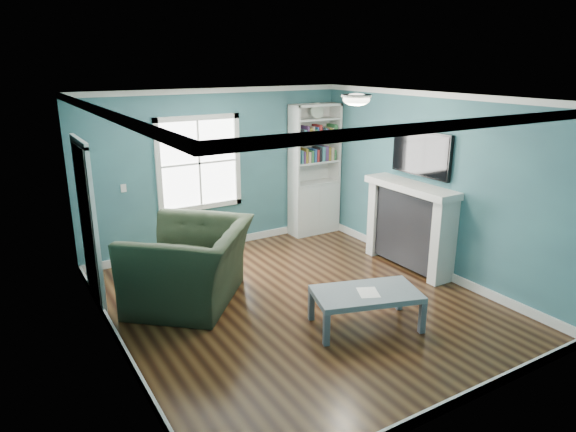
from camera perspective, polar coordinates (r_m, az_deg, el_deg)
floor at (r=6.72m, az=1.19°, el=-9.69°), size 5.00×5.00×0.00m
room_walls at (r=6.18m, az=1.28°, el=3.54°), size 5.00×5.00×5.00m
trim at (r=6.27m, az=1.26°, el=0.47°), size 4.50×5.00×2.60m
window at (r=8.25m, az=-9.85°, el=5.79°), size 1.40×0.06×1.50m
bookshelf at (r=9.14m, az=2.91°, el=3.73°), size 0.90×0.35×2.31m
fireplace at (r=7.85m, az=13.37°, el=-1.16°), size 0.44×1.58×1.30m
tv at (r=7.67m, az=14.58°, el=6.74°), size 0.06×1.10×0.65m
door at (r=6.83m, az=-21.37°, el=-0.76°), size 0.12×0.98×2.17m
ceiling_fixture at (r=6.63m, az=7.61°, el=12.79°), size 0.38×0.38×0.15m
light_switch at (r=7.96m, az=-17.81°, el=2.97°), size 0.08×0.01×0.12m
recliner at (r=6.65m, az=-10.89°, el=-3.93°), size 1.77×1.83×1.35m
coffee_table at (r=6.10m, az=8.68°, el=-8.78°), size 1.36×1.00×0.44m
paper_sheet at (r=6.05m, az=8.91°, el=-8.39°), size 0.33×0.35×0.00m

